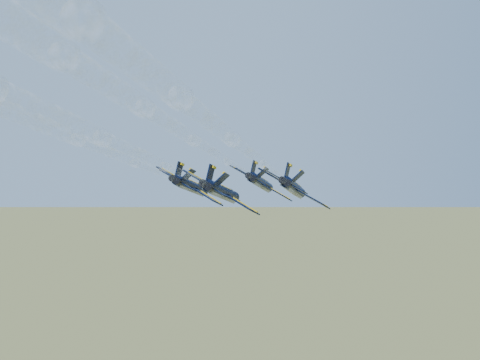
{
  "coord_description": "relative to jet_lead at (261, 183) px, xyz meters",
  "views": [
    {
      "loc": [
        -11.08,
        -103.89,
        102.85
      ],
      "look_at": [
        -0.74,
        -0.01,
        96.8
      ],
      "focal_mm": 45.0,
      "sensor_mm": 36.0,
      "label": 1
    }
  ],
  "objects": [
    {
      "name": "jet_slot",
      "position": [
        -8.81,
        -21.07,
        0.0
      ],
      "size": [
        11.68,
        17.79,
        6.91
      ],
      "rotation": [
        0.0,
        0.53,
        -0.41
      ],
      "color": "black"
    },
    {
      "name": "jet_left",
      "position": [
        -13.29,
        -7.1,
        0.0
      ],
      "size": [
        11.68,
        17.79,
        6.91
      ],
      "rotation": [
        0.0,
        0.53,
        -0.41
      ],
      "color": "black"
    },
    {
      "name": "jet_lead",
      "position": [
        0.0,
        0.0,
        0.0
      ],
      "size": [
        11.68,
        17.79,
        6.91
      ],
      "rotation": [
        0.0,
        0.53,
        -0.41
      ],
      "color": "black"
    },
    {
      "name": "smoke_trail_lead",
      "position": [
        -24.34,
        -55.75,
        0.03
      ],
      "size": [
        33.72,
        72.86,
        3.75
      ],
      "rotation": [
        0.0,
        0.53,
        -0.41
      ],
      "color": "white"
    },
    {
      "name": "smoke_trail_right",
      "position": [
        -20.72,
        -69.81,
        0.03
      ],
      "size": [
        33.72,
        72.86,
        3.75
      ],
      "rotation": [
        0.0,
        0.53,
        -0.41
      ],
      "color": "white"
    },
    {
      "name": "jet_right",
      "position": [
        3.62,
        -14.07,
        0.0
      ],
      "size": [
        11.68,
        17.79,
        6.91
      ],
      "rotation": [
        0.0,
        0.53,
        -0.41
      ],
      "color": "black"
    }
  ]
}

